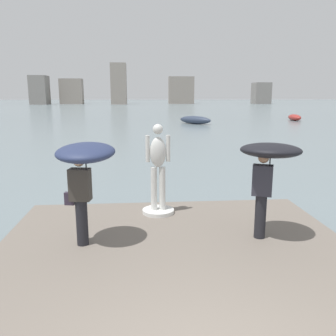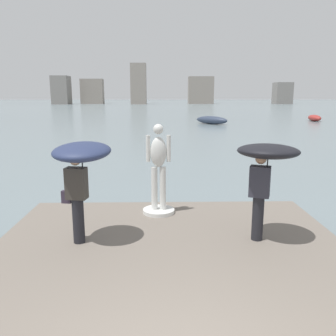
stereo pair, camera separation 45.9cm
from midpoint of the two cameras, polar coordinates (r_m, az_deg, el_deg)
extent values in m
plane|color=slate|center=(42.75, -4.10, 7.55)|extent=(400.00, 400.00, 0.00)
cube|color=#70665B|center=(5.24, 0.71, -23.14)|extent=(6.76, 9.29, 0.40)
cylinder|color=silver|center=(8.52, -3.15, -7.05)|extent=(0.77, 0.77, 0.09)
cylinder|color=silver|center=(8.36, -3.88, -3.38)|extent=(0.15, 0.15, 1.04)
cylinder|color=silver|center=(8.36, -2.51, -3.36)|extent=(0.15, 0.15, 1.04)
ellipsoid|color=silver|center=(8.17, -3.27, 2.59)|extent=(0.38, 0.26, 0.71)
sphere|color=silver|center=(8.10, -3.31, 6.34)|extent=(0.24, 0.24, 0.24)
cylinder|color=silver|center=(8.15, -4.96, 3.16)|extent=(0.10, 0.10, 0.62)
cylinder|color=silver|center=(8.17, -1.59, 3.21)|extent=(0.10, 0.10, 0.62)
cylinder|color=black|center=(6.92, -15.73, -8.57)|extent=(0.22, 0.22, 0.88)
cube|color=#38332D|center=(6.71, -16.08, -2.63)|extent=(0.41, 0.30, 0.60)
sphere|color=tan|center=(6.61, -16.30, 1.11)|extent=(0.21, 0.21, 0.21)
cylinder|color=#262626|center=(6.64, -15.14, -0.19)|extent=(0.02, 0.02, 0.47)
ellipsoid|color=navy|center=(6.58, -15.28, 2.47)|extent=(1.25, 1.27, 0.41)
cube|color=#332838|center=(6.88, -17.61, -4.78)|extent=(0.19, 0.13, 0.24)
cylinder|color=black|center=(7.17, 13.05, -7.72)|extent=(0.22, 0.22, 0.88)
cube|color=#2D2D38|center=(6.96, 13.34, -1.97)|extent=(0.44, 0.36, 0.60)
sphere|color=#A87A5B|center=(6.87, 13.51, 1.64)|extent=(0.21, 0.21, 0.21)
cylinder|color=#262626|center=(6.93, 14.46, 0.34)|extent=(0.02, 0.02, 0.47)
ellipsoid|color=black|center=(6.88, 14.59, 2.82)|extent=(1.51, 1.51, 0.31)
ellipsoid|color=#2D384C|center=(39.45, 4.11, 7.82)|extent=(3.72, 3.87, 0.88)
ellipsoid|color=#9E2D28|center=(47.46, 19.69, 7.78)|extent=(1.51, 3.48, 0.77)
cube|color=gray|center=(127.69, -20.33, 11.84)|extent=(5.49, 6.67, 9.45)
cube|color=gray|center=(129.89, -15.57, 11.95)|extent=(7.80, 4.16, 8.67)
cube|color=gray|center=(123.22, -8.16, 13.43)|extent=(5.24, 5.05, 13.60)
cube|color=gray|center=(128.46, 2.05, 12.56)|extent=(8.92, 4.19, 9.52)
cube|color=gray|center=(131.57, 14.86, 11.71)|extent=(5.69, 5.85, 7.40)
camera|label=1|loc=(0.23, -91.64, -0.34)|focal=37.35mm
camera|label=2|loc=(0.23, 88.36, 0.34)|focal=37.35mm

